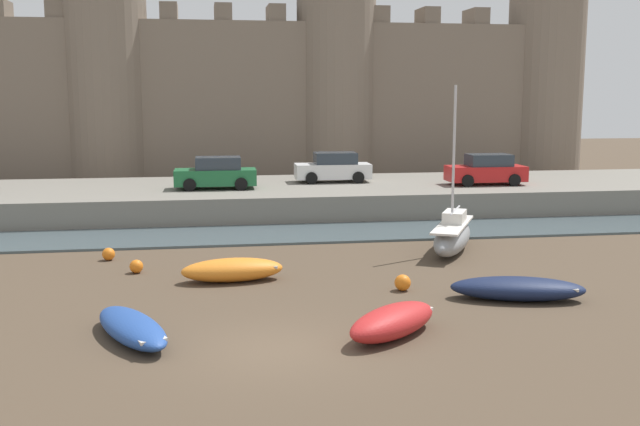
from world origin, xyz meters
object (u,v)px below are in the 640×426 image
object	(u,v)px
rowboat_midflat_centre	(233,269)
sailboat_near_channel_left	(453,235)
mooring_buoy_mid_mud	(403,283)
rowboat_midflat_right	(518,288)
car_quay_west	(216,174)
rowboat_near_channel_right	(132,327)
rowboat_foreground_left	(393,321)
car_quay_centre_east	(486,170)
car_quay_east	(333,168)
mooring_buoy_near_channel	(136,266)
mooring_buoy_off_centre	(109,254)

from	to	relation	value
rowboat_midflat_centre	sailboat_near_channel_left	xyz separation A→B (m)	(8.66, 3.32, 0.26)
sailboat_near_channel_left	mooring_buoy_mid_mud	xyz separation A→B (m)	(-3.46, -5.36, -0.40)
rowboat_midflat_right	sailboat_near_channel_left	world-z (taller)	sailboat_near_channel_left
car_quay_west	rowboat_near_channel_right	bearing A→B (deg)	-97.42
rowboat_near_channel_right	rowboat_foreground_left	xyz separation A→B (m)	(6.50, -0.81, 0.09)
car_quay_centre_east	sailboat_near_channel_left	bearing A→B (deg)	-117.61
car_quay_east	mooring_buoy_mid_mud	bearing A→B (deg)	-93.22
rowboat_midflat_centre	car_quay_east	distance (m)	17.34
rowboat_foreground_left	sailboat_near_channel_left	distance (m)	10.84
mooring_buoy_near_channel	mooring_buoy_off_centre	size ratio (longest dim) A/B	0.99
rowboat_midflat_centre	car_quay_centre_east	bearing A→B (deg)	44.09
car_quay_east	rowboat_midflat_centre	bearing A→B (deg)	-111.11
rowboat_midflat_right	car_quay_west	size ratio (longest dim) A/B	1.02
mooring_buoy_mid_mud	car_quay_centre_east	bearing A→B (deg)	60.53
mooring_buoy_mid_mud	car_quay_west	xyz separation A→B (m)	(-5.38, 16.12, 1.84)
car_quay_west	mooring_buoy_mid_mud	bearing A→B (deg)	-71.54
rowboat_midflat_right	car_quay_west	distance (m)	19.70
rowboat_near_channel_right	car_quay_west	world-z (taller)	car_quay_west
car_quay_west	car_quay_centre_east	world-z (taller)	same
mooring_buoy_off_centre	car_quay_centre_east	size ratio (longest dim) A/B	0.11
rowboat_midflat_centre	mooring_buoy_near_channel	bearing A→B (deg)	152.70
mooring_buoy_near_channel	mooring_buoy_mid_mud	bearing A→B (deg)	-23.78
rowboat_near_channel_right	car_quay_centre_east	distance (m)	25.51
rowboat_foreground_left	car_quay_east	distance (m)	22.65
rowboat_near_channel_right	mooring_buoy_near_channel	size ratio (longest dim) A/B	8.43
rowboat_midflat_centre	car_quay_west	world-z (taller)	car_quay_west
rowboat_midflat_right	mooring_buoy_off_centre	xyz separation A→B (m)	(-12.70, 7.48, -0.12)
car_quay_east	car_quay_centre_east	xyz separation A→B (m)	(7.82, -2.51, 0.00)
rowboat_near_channel_right	car_quay_centre_east	bearing A→B (deg)	48.76
rowboat_midflat_right	mooring_buoy_off_centre	size ratio (longest dim) A/B	8.95
car_quay_east	car_quay_west	bearing A→B (deg)	-162.45
rowboat_midflat_centre	rowboat_foreground_left	size ratio (longest dim) A/B	1.06
rowboat_foreground_left	car_quay_east	xyz separation A→B (m)	(2.46, 22.46, 1.69)
mooring_buoy_mid_mud	car_quay_west	bearing A→B (deg)	108.46
rowboat_foreground_left	rowboat_midflat_right	bearing A→B (deg)	31.15
mooring_buoy_near_channel	car_quay_centre_east	size ratio (longest dim) A/B	0.11
mooring_buoy_off_centre	car_quay_west	world-z (taller)	car_quay_west
mooring_buoy_mid_mud	car_quay_east	xyz separation A→B (m)	(1.02, 18.15, 1.84)
rowboat_midflat_right	car_quay_east	bearing A→B (deg)	96.05
car_quay_centre_east	rowboat_midflat_right	bearing A→B (deg)	-108.42
mooring_buoy_off_centre	car_quay_west	distance (m)	11.19
mooring_buoy_near_channel	rowboat_midflat_centre	bearing A→B (deg)	-27.30
sailboat_near_channel_left	mooring_buoy_mid_mud	size ratio (longest dim) A/B	12.54
rowboat_foreground_left	car_quay_east	world-z (taller)	car_quay_east
sailboat_near_channel_left	car_quay_west	distance (m)	14.00
mooring_buoy_near_channel	mooring_buoy_off_centre	xyz separation A→B (m)	(-1.18, 2.21, 0.00)
sailboat_near_channel_left	rowboat_midflat_centre	bearing A→B (deg)	-159.04
car_quay_east	car_quay_centre_east	size ratio (longest dim) A/B	1.00
rowboat_midflat_centre	mooring_buoy_mid_mud	world-z (taller)	rowboat_midflat_centre
car_quay_east	mooring_buoy_near_channel	bearing A→B (deg)	-123.15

